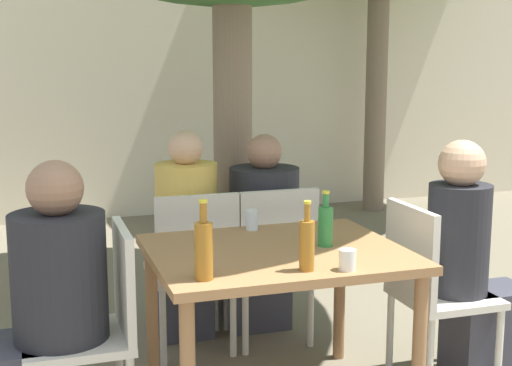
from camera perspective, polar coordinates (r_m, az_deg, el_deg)
name	(u,v)px	position (r m, az deg, el deg)	size (l,w,h in m)	color
cafe_building_wall	(134,77)	(7.24, -9.77, 8.33)	(10.00, 0.08, 2.80)	beige
dining_table_front	(276,269)	(3.22, 1.65, -6.92)	(1.12, 0.93, 0.75)	#996B42
patio_chair_0	(98,320)	(3.11, -12.52, -10.65)	(0.44, 0.44, 0.90)	beige
patio_chair_1	(430,284)	(3.60, 13.74, -7.82)	(0.44, 0.44, 0.90)	beige
patio_chair_2	(193,263)	(3.85, -5.03, -6.40)	(0.44, 0.44, 0.90)	beige
patio_chair_3	(273,256)	(3.97, 1.33, -5.86)	(0.44, 0.44, 0.90)	beige
person_seated_0	(41,319)	(3.09, -16.85, -10.35)	(0.59, 0.39, 1.19)	#383842
person_seated_1	(472,273)	(3.72, 16.89, -6.91)	(0.55, 0.30, 1.21)	#383842
person_seated_2	(184,247)	(4.06, -5.78, -5.11)	(0.34, 0.57, 1.21)	#383842
person_seated_3	(260,242)	(4.17, 0.29, -4.74)	(0.40, 0.60, 1.17)	#383842
amber_bottle_0	(204,249)	(2.75, -4.21, -5.27)	(0.07, 0.07, 0.31)	#9E661E
amber_bottle_1	(307,244)	(2.86, 4.09, -4.86)	(0.06, 0.06, 0.29)	#9E661E
green_bottle_2	(325,225)	(3.24, 5.58, -3.35)	(0.07, 0.07, 0.25)	#287A38
drinking_glass_0	(347,260)	(2.90, 7.32, -6.11)	(0.07, 0.07, 0.08)	silver
drinking_glass_1	(252,220)	(3.54, -0.33, -2.97)	(0.06, 0.06, 0.10)	silver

